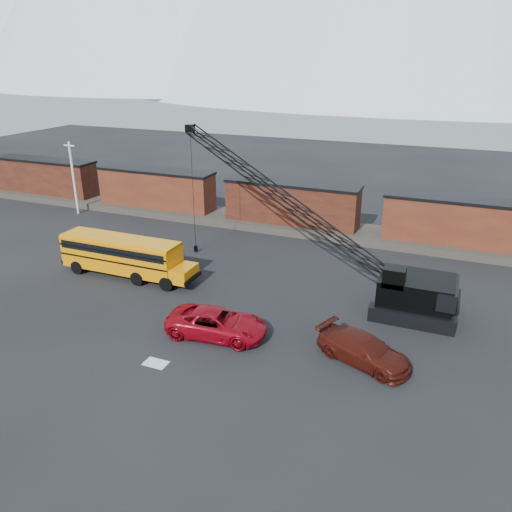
{
  "coord_description": "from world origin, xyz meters",
  "views": [
    {
      "loc": [
        15.16,
        -24.41,
        16.51
      ],
      "look_at": [
        2.37,
        6.73,
        3.0
      ],
      "focal_mm": 35.0,
      "sensor_mm": 36.0,
      "label": 1
    }
  ],
  "objects": [
    {
      "name": "school_bus",
      "position": [
        -8.52,
        5.72,
        1.79
      ],
      "size": [
        11.65,
        2.65,
        3.19
      ],
      "color": "orange",
      "rests_on": "ground"
    },
    {
      "name": "boxcar_mid",
      "position": [
        0.0,
        22.0,
        2.76
      ],
      "size": [
        13.7,
        3.1,
        4.17
      ],
      "color": "#522517",
      "rests_on": "gravel_berm"
    },
    {
      "name": "ground",
      "position": [
        0.0,
        0.0,
        0.0
      ],
      "size": [
        160.0,
        160.0,
        0.0
      ],
      "primitive_type": "plane",
      "color": "black",
      "rests_on": "ground"
    },
    {
      "name": "boxcar_east_near",
      "position": [
        16.0,
        22.0,
        2.76
      ],
      "size": [
        13.7,
        3.1,
        4.17
      ],
      "color": "#4D1E16",
      "rests_on": "gravel_berm"
    },
    {
      "name": "snow_patch",
      "position": [
        0.5,
        -4.0,
        0.01
      ],
      "size": [
        1.4,
        0.9,
        0.02
      ],
      "primitive_type": "cube",
      "color": "silver",
      "rests_on": "ground"
    },
    {
      "name": "maroon_suv",
      "position": [
        11.56,
        0.7,
        0.83
      ],
      "size": [
        6.15,
        4.28,
        1.65
      ],
      "primitive_type": "imported",
      "rotation": [
        0.0,
        0.0,
        1.19
      ],
      "color": "#40110B",
      "rests_on": "ground"
    },
    {
      "name": "boxcar_west_far",
      "position": [
        -32.0,
        22.0,
        2.76
      ],
      "size": [
        13.7,
        3.1,
        4.17
      ],
      "color": "#522517",
      "rests_on": "gravel_berm"
    },
    {
      "name": "red_pickup",
      "position": [
        2.42,
        0.14,
        0.88
      ],
      "size": [
        6.64,
        3.6,
        1.77
      ],
      "primitive_type": "imported",
      "rotation": [
        0.0,
        0.0,
        1.68
      ],
      "color": "#990714",
      "rests_on": "ground"
    },
    {
      "name": "boxcar_west_near",
      "position": [
        -16.0,
        22.0,
        2.76
      ],
      "size": [
        13.7,
        3.1,
        4.17
      ],
      "color": "#4D1E16",
      "rests_on": "gravel_berm"
    },
    {
      "name": "crawler_crane",
      "position": [
        3.34,
        10.1,
        6.53
      ],
      "size": [
        22.76,
        7.32,
        11.48
      ],
      "color": "black",
      "rests_on": "ground"
    },
    {
      "name": "gravel_berm",
      "position": [
        0.0,
        22.0,
        0.35
      ],
      "size": [
        120.0,
        5.0,
        0.7
      ],
      "primitive_type": "cube",
      "color": "#443F38",
      "rests_on": "ground"
    },
    {
      "name": "utility_pole",
      "position": [
        -24.0,
        18.0,
        4.15
      ],
      "size": [
        1.4,
        0.24,
        8.0
      ],
      "color": "silver",
      "rests_on": "ground"
    }
  ]
}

